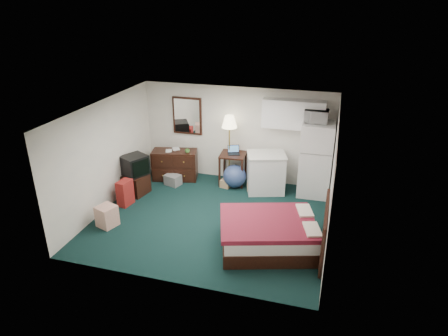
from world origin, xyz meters
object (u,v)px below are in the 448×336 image
(dresser, at_px, (175,165))
(floor_lamp, at_px, (229,150))
(kitchen_counter, at_px, (266,173))
(fridge, at_px, (316,159))
(suitcase, at_px, (125,193))
(bed, at_px, (269,234))
(desk, at_px, (233,168))
(tv_stand, at_px, (136,184))

(dresser, xyz_separation_m, floor_lamp, (1.45, 0.21, 0.51))
(floor_lamp, height_order, kitchen_counter, floor_lamp)
(floor_lamp, relative_size, kitchen_counter, 1.86)
(kitchen_counter, height_order, fridge, fridge)
(suitcase, bearing_deg, dresser, 80.98)
(bed, bearing_deg, fridge, 59.19)
(dresser, relative_size, desk, 1.43)
(dresser, xyz_separation_m, kitchen_counter, (2.49, -0.08, 0.09))
(desk, relative_size, bed, 0.44)
(dresser, xyz_separation_m, bed, (3.01, -2.49, -0.11))
(kitchen_counter, relative_size, fridge, 0.53)
(floor_lamp, height_order, suitcase, floor_lamp)
(fridge, bearing_deg, desk, 177.69)
(floor_lamp, xyz_separation_m, suitcase, (-2.02, -1.91, -0.60))
(suitcase, bearing_deg, tv_stand, 102.51)
(dresser, height_order, tv_stand, dresser)
(dresser, xyz_separation_m, desk, (1.57, 0.17, 0.01))
(kitchen_counter, bearing_deg, desk, 147.51)
(kitchen_counter, bearing_deg, tv_stand, -178.90)
(tv_stand, bearing_deg, kitchen_counter, 29.92)
(dresser, relative_size, fridge, 0.64)
(bed, distance_m, suitcase, 3.67)
(tv_stand, bearing_deg, dresser, 72.96)
(floor_lamp, bearing_deg, dresser, -171.67)
(bed, height_order, suitcase, suitcase)
(kitchen_counter, bearing_deg, dresser, 161.01)
(floor_lamp, relative_size, suitcase, 2.95)
(kitchen_counter, height_order, suitcase, kitchen_counter)
(fridge, bearing_deg, tv_stand, -164.95)
(tv_stand, xyz_separation_m, suitcase, (0.03, -0.60, 0.06))
(kitchen_counter, bearing_deg, fridge, -7.49)
(suitcase, bearing_deg, bed, -2.93)
(dresser, relative_size, kitchen_counter, 1.20)
(dresser, relative_size, tv_stand, 2.14)
(floor_lamp, relative_size, fridge, 0.99)
(dresser, distance_m, kitchen_counter, 2.49)
(fridge, height_order, suitcase, fridge)
(fridge, bearing_deg, kitchen_counter, -171.23)
(floor_lamp, distance_m, fridge, 2.21)
(dresser, relative_size, floor_lamp, 0.64)
(tv_stand, bearing_deg, suitcase, -75.34)
(floor_lamp, bearing_deg, bed, -60.00)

